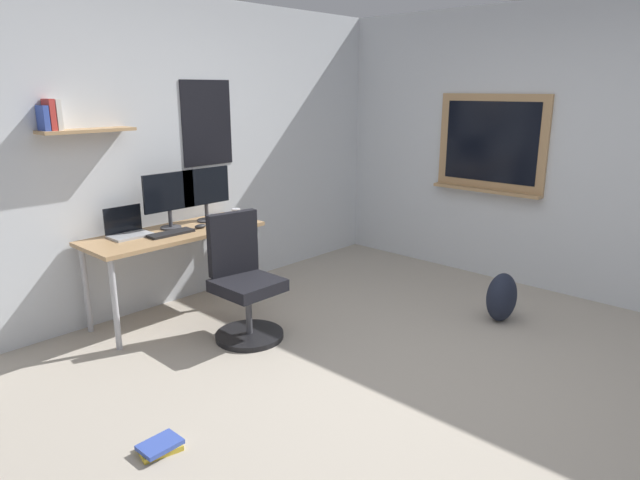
{
  "coord_description": "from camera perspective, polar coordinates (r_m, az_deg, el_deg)",
  "views": [
    {
      "loc": [
        -2.68,
        -1.75,
        1.85
      ],
      "look_at": [
        -0.03,
        0.73,
        0.85
      ],
      "focal_mm": 31.09,
      "sensor_mm": 36.0,
      "label": 1
    }
  ],
  "objects": [
    {
      "name": "ground_plane",
      "position": [
        3.7,
        8.85,
        -14.82
      ],
      "size": [
        5.2,
        5.2,
        0.0
      ],
      "primitive_type": "plane",
      "color": "#ADA393",
      "rests_on": "ground"
    },
    {
      "name": "wall_back",
      "position": [
        5.01,
        -14.52,
        8.62
      ],
      "size": [
        5.0,
        0.3,
        2.6
      ],
      "color": "silver",
      "rests_on": "ground"
    },
    {
      "name": "wall_right",
      "position": [
        5.46,
        24.07,
        8.28
      ],
      "size": [
        0.22,
        5.0,
        2.6
      ],
      "color": "silver",
      "rests_on": "ground"
    },
    {
      "name": "desk",
      "position": [
        4.66,
        -14.74,
        -0.04
      ],
      "size": [
        1.45,
        0.58,
        0.73
      ],
      "color": "tan",
      "rests_on": "ground"
    },
    {
      "name": "office_chair",
      "position": [
        4.24,
        -7.88,
        -4.64
      ],
      "size": [
        0.52,
        0.52,
        0.95
      ],
      "color": "black",
      "rests_on": "ground"
    },
    {
      "name": "laptop",
      "position": [
        4.59,
        -19.21,
        1.08
      ],
      "size": [
        0.31,
        0.21,
        0.23
      ],
      "color": "#ADAFB5",
      "rests_on": "desk"
    },
    {
      "name": "monitor_primary",
      "position": [
        4.68,
        -15.26,
        4.36
      ],
      "size": [
        0.46,
        0.17,
        0.46
      ],
      "color": "#38383D",
      "rests_on": "desk"
    },
    {
      "name": "monitor_secondary",
      "position": [
        4.88,
        -11.66,
        5.01
      ],
      "size": [
        0.46,
        0.17,
        0.46
      ],
      "color": "#38383D",
      "rests_on": "desk"
    },
    {
      "name": "keyboard",
      "position": [
        4.54,
        -15.09,
        0.68
      ],
      "size": [
        0.37,
        0.13,
        0.02
      ],
      "primitive_type": "cube",
      "color": "black",
      "rests_on": "desk"
    },
    {
      "name": "computer_mouse",
      "position": [
        4.69,
        -12.21,
        1.4
      ],
      "size": [
        0.1,
        0.06,
        0.03
      ],
      "primitive_type": "ellipsoid",
      "color": "#262628",
      "rests_on": "desk"
    },
    {
      "name": "coffee_mug",
      "position": [
        4.96,
        -8.63,
        2.68
      ],
      "size": [
        0.08,
        0.08,
        0.09
      ],
      "primitive_type": "cylinder",
      "color": "silver",
      "rests_on": "desk"
    },
    {
      "name": "backpack",
      "position": [
        4.78,
        18.19,
        -5.61
      ],
      "size": [
        0.32,
        0.22,
        0.4
      ],
      "primitive_type": "ellipsoid",
      "color": "#1E2333",
      "rests_on": "ground"
    },
    {
      "name": "book_stack_on_floor",
      "position": [
        3.22,
        -16.16,
        -19.73
      ],
      "size": [
        0.24,
        0.19,
        0.05
      ],
      "color": "gold",
      "rests_on": "ground"
    }
  ]
}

